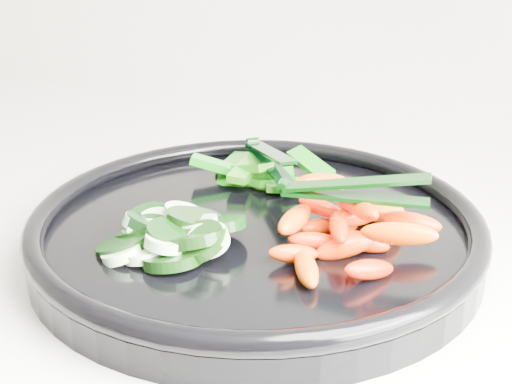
% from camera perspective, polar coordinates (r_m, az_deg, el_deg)
% --- Properties ---
extents(veggie_tray, '(0.41, 0.41, 0.04)m').
position_cam_1_polar(veggie_tray, '(0.59, -0.00, -3.10)').
color(veggie_tray, black).
rests_on(veggie_tray, counter).
extents(cucumber_pile, '(0.12, 0.11, 0.04)m').
position_cam_1_polar(cucumber_pile, '(0.56, -7.00, -3.31)').
color(cucumber_pile, black).
rests_on(cucumber_pile, veggie_tray).
extents(carrot_pile, '(0.13, 0.16, 0.05)m').
position_cam_1_polar(carrot_pile, '(0.55, 7.41, -2.69)').
color(carrot_pile, red).
rests_on(carrot_pile, veggie_tray).
extents(pepper_pile, '(0.13, 0.09, 0.04)m').
position_cam_1_polar(pepper_pile, '(0.68, 0.18, 1.43)').
color(pepper_pile, '#0F6209').
rests_on(pepper_pile, veggie_tray).
extents(tong_carrot, '(0.11, 0.04, 0.02)m').
position_cam_1_polar(tong_carrot, '(0.54, 7.54, 0.19)').
color(tong_carrot, black).
rests_on(tong_carrot, carrot_pile).
extents(tong_pepper, '(0.09, 0.09, 0.02)m').
position_cam_1_polar(tong_pepper, '(0.67, 1.00, 2.81)').
color(tong_pepper, black).
rests_on(tong_pepper, pepper_pile).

